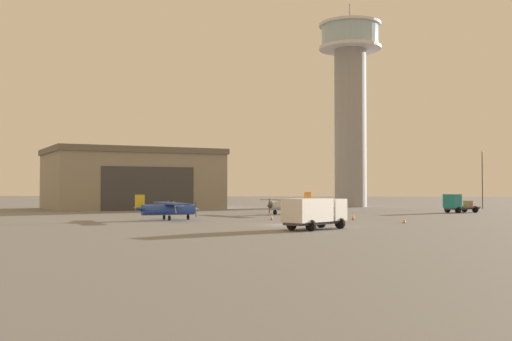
{
  "coord_description": "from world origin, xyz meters",
  "views": [
    {
      "loc": [
        3.55,
        -62.27,
        3.8
      ],
      "look_at": [
        -4.96,
        19.11,
        6.08
      ],
      "focal_mm": 43.05,
      "sensor_mm": 36.0,
      "label": 1
    }
  ],
  "objects_px": {
    "truck_flatbed_teal": "(457,204)",
    "traffic_cone_near_right": "(353,217)",
    "traffic_cone_near_left": "(404,220)",
    "airplane_blue": "(168,208)",
    "truck_box_white": "(315,211)",
    "airplane_silver": "(290,204)",
    "light_post_east": "(482,175)",
    "control_tower": "(350,95)",
    "traffic_cone_mid_apron": "(272,217)"
  },
  "relations": [
    {
      "from": "traffic_cone_near_right",
      "to": "traffic_cone_near_left",
      "type": "bearing_deg",
      "value": -50.78
    },
    {
      "from": "truck_box_white",
      "to": "truck_flatbed_teal",
      "type": "distance_m",
      "value": 44.38
    },
    {
      "from": "control_tower",
      "to": "traffic_cone_mid_apron",
      "type": "bearing_deg",
      "value": -103.09
    },
    {
      "from": "airplane_silver",
      "to": "light_post_east",
      "type": "xyz_separation_m",
      "value": [
        33.3,
        26.5,
        4.62
      ]
    },
    {
      "from": "airplane_blue",
      "to": "light_post_east",
      "type": "xyz_separation_m",
      "value": [
        46.66,
        43.56,
        4.7
      ]
    },
    {
      "from": "truck_box_white",
      "to": "truck_flatbed_teal",
      "type": "height_order",
      "value": "truck_box_white"
    },
    {
      "from": "airplane_blue",
      "to": "light_post_east",
      "type": "distance_m",
      "value": 64.01
    },
    {
      "from": "airplane_silver",
      "to": "truck_box_white",
      "type": "height_order",
      "value": "airplane_silver"
    },
    {
      "from": "truck_box_white",
      "to": "airplane_silver",
      "type": "bearing_deg",
      "value": 44.09
    },
    {
      "from": "truck_box_white",
      "to": "truck_flatbed_teal",
      "type": "relative_size",
      "value": 1.15
    },
    {
      "from": "control_tower",
      "to": "light_post_east",
      "type": "height_order",
      "value": "control_tower"
    },
    {
      "from": "light_post_east",
      "to": "traffic_cone_near_right",
      "type": "relative_size",
      "value": 14.53
    },
    {
      "from": "airplane_silver",
      "to": "traffic_cone_near_left",
      "type": "relative_size",
      "value": 14.97
    },
    {
      "from": "traffic_cone_mid_apron",
      "to": "control_tower",
      "type": "bearing_deg",
      "value": 76.91
    },
    {
      "from": "airplane_blue",
      "to": "truck_flatbed_teal",
      "type": "xyz_separation_m",
      "value": [
        38.19,
        24.81,
        -0.06
      ]
    },
    {
      "from": "airplane_silver",
      "to": "truck_box_white",
      "type": "xyz_separation_m",
      "value": [
        3.82,
        -31.33,
        0.16
      ]
    },
    {
      "from": "airplane_silver",
      "to": "traffic_cone_near_right",
      "type": "xyz_separation_m",
      "value": [
        8.2,
        -13.89,
        -1.11
      ]
    },
    {
      "from": "airplane_silver",
      "to": "truck_flatbed_teal",
      "type": "distance_m",
      "value": 26.02
    },
    {
      "from": "airplane_silver",
      "to": "traffic_cone_near_right",
      "type": "distance_m",
      "value": 16.17
    },
    {
      "from": "truck_box_white",
      "to": "control_tower",
      "type": "bearing_deg",
      "value": 31.53
    },
    {
      "from": "truck_flatbed_teal",
      "to": "traffic_cone_near_left",
      "type": "bearing_deg",
      "value": 31.4
    },
    {
      "from": "control_tower",
      "to": "airplane_blue",
      "type": "height_order",
      "value": "control_tower"
    },
    {
      "from": "control_tower",
      "to": "traffic_cone_near_left",
      "type": "height_order",
      "value": "control_tower"
    },
    {
      "from": "truck_box_white",
      "to": "traffic_cone_near_right",
      "type": "relative_size",
      "value": 9.47
    },
    {
      "from": "light_post_east",
      "to": "traffic_cone_near_right",
      "type": "distance_m",
      "value": 47.9
    },
    {
      "from": "control_tower",
      "to": "traffic_cone_near_left",
      "type": "relative_size",
      "value": 68.25
    },
    {
      "from": "airplane_silver",
      "to": "traffic_cone_mid_apron",
      "type": "xyz_separation_m",
      "value": [
        -1.33,
        -15.2,
        -1.14
      ]
    },
    {
      "from": "airplane_blue",
      "to": "light_post_east",
      "type": "height_order",
      "value": "light_post_east"
    },
    {
      "from": "airplane_silver",
      "to": "airplane_blue",
      "type": "xyz_separation_m",
      "value": [
        -13.36,
        -17.06,
        -0.08
      ]
    },
    {
      "from": "airplane_silver",
      "to": "light_post_east",
      "type": "relative_size",
      "value": 0.85
    },
    {
      "from": "truck_flatbed_teal",
      "to": "traffic_cone_near_left",
      "type": "xyz_separation_m",
      "value": [
        -11.56,
        -27.85,
        -1.04
      ]
    },
    {
      "from": "traffic_cone_near_right",
      "to": "truck_flatbed_teal",
      "type": "bearing_deg",
      "value": 52.46
    },
    {
      "from": "light_post_east",
      "to": "traffic_cone_near_left",
      "type": "height_order",
      "value": "light_post_east"
    },
    {
      "from": "airplane_blue",
      "to": "traffic_cone_mid_apron",
      "type": "relative_size",
      "value": 14.1
    },
    {
      "from": "airplane_blue",
      "to": "traffic_cone_near_left",
      "type": "relative_size",
      "value": 15.94
    },
    {
      "from": "light_post_east",
      "to": "truck_box_white",
      "type": "bearing_deg",
      "value": -117.01
    },
    {
      "from": "airplane_blue",
      "to": "truck_box_white",
      "type": "xyz_separation_m",
      "value": [
        17.18,
        -14.27,
        0.24
      ]
    },
    {
      "from": "airplane_silver",
      "to": "traffic_cone_near_right",
      "type": "relative_size",
      "value": 12.29
    },
    {
      "from": "truck_box_white",
      "to": "traffic_cone_near_right",
      "type": "distance_m",
      "value": 18.03
    },
    {
      "from": "traffic_cone_near_left",
      "to": "traffic_cone_near_right",
      "type": "bearing_deg",
      "value": 129.22
    },
    {
      "from": "control_tower",
      "to": "truck_box_white",
      "type": "xyz_separation_m",
      "value": [
        -6.49,
        -66.19,
        -20.41
      ]
    },
    {
      "from": "control_tower",
      "to": "airplane_silver",
      "type": "height_order",
      "value": "control_tower"
    },
    {
      "from": "airplane_blue",
      "to": "truck_box_white",
      "type": "relative_size",
      "value": 1.38
    },
    {
      "from": "control_tower",
      "to": "traffic_cone_near_right",
      "type": "bearing_deg",
      "value": -92.48
    },
    {
      "from": "airplane_blue",
      "to": "truck_box_white",
      "type": "distance_m",
      "value": 22.34
    },
    {
      "from": "control_tower",
      "to": "light_post_east",
      "type": "distance_m",
      "value": 29.21
    },
    {
      "from": "truck_flatbed_teal",
      "to": "traffic_cone_near_right",
      "type": "bearing_deg",
      "value": 16.41
    },
    {
      "from": "airplane_silver",
      "to": "airplane_blue",
      "type": "bearing_deg",
      "value": 8.93
    },
    {
      "from": "traffic_cone_near_left",
      "to": "control_tower",
      "type": "bearing_deg",
      "value": 93.08
    },
    {
      "from": "airplane_silver",
      "to": "light_post_east",
      "type": "bearing_deg",
      "value": 175.5
    }
  ]
}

